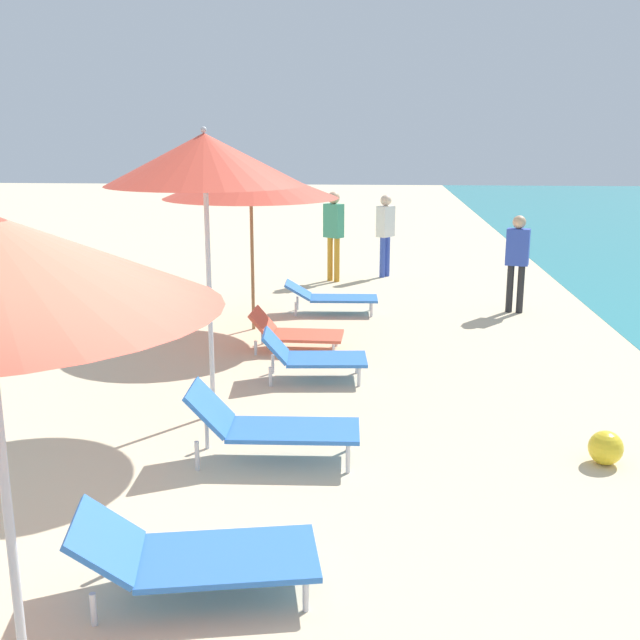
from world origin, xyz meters
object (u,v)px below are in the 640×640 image
umbrella_farthest (251,181)px  lounger_farthest_inland (294,332)px  person_walking_far (517,255)px  lounger_second_shoreside (312,356)px  lounger_nearest_shoreside (193,553)px  lounger_second_inland (269,424)px  beach_ball (606,448)px  lounger_farthest_shoreside (330,296)px  person_walking_near (385,227)px  umbrella_second (205,160)px  person_walking_mid (334,227)px

umbrella_farthest → lounger_farthest_inland: 2.36m
person_walking_far → lounger_farthest_inland: bearing=142.4°
lounger_second_shoreside → person_walking_far: person_walking_far is taller
lounger_nearest_shoreside → lounger_second_shoreside: bearing=74.3°
lounger_second_inland → beach_ball: size_ratio=5.03×
lounger_farthest_shoreside → beach_ball: size_ratio=4.98×
lounger_farthest_shoreside → umbrella_farthest: bearing=-137.0°
umbrella_farthest → person_walking_near: (2.00, 4.45, -1.20)m
lounger_farthest_inland → beach_ball: lounger_farthest_inland is taller
umbrella_second → umbrella_farthest: bearing=92.4°
umbrella_second → beach_ball: size_ratio=9.58×
umbrella_second → person_walking_near: bearing=77.1°
lounger_second_inland → person_walking_near: bearing=80.9°
lounger_nearest_shoreside → umbrella_farthest: umbrella_farthest is taller
lounger_nearest_shoreside → lounger_second_inland: bearing=73.7°
lounger_second_shoreside → person_walking_far: 4.86m
lounger_second_shoreside → umbrella_second: bearing=-130.9°
lounger_farthest_inland → beach_ball: size_ratio=4.06×
lounger_farthest_inland → person_walking_near: bearing=78.4°
lounger_nearest_shoreside → person_walking_near: bearing=72.6°
person_walking_mid → person_walking_far: 4.00m
lounger_farthest_inland → beach_ball: 4.67m
beach_ball → lounger_farthest_inland: bearing=132.7°
person_walking_mid → lounger_farthest_inland: bearing=31.8°
lounger_second_shoreside → beach_ball: size_ratio=4.15×
umbrella_second → lounger_farthest_shoreside: bearing=78.8°
lounger_nearest_shoreside → person_walking_near: person_walking_near is taller
lounger_farthest_inland → person_walking_mid: (0.25, 5.00, 0.83)m
lounger_nearest_shoreside → beach_ball: (3.20, 2.21, -0.13)m
lounger_second_shoreside → lounger_second_inland: lounger_second_inland is taller
umbrella_farthest → lounger_nearest_shoreside: bearing=-84.1°
lounger_farthest_shoreside → person_walking_mid: (-0.11, 2.78, 0.80)m
person_walking_mid → beach_ball: bearing=53.7°
umbrella_farthest → lounger_second_inland: bearing=-79.1°
lounger_nearest_shoreside → lounger_farthest_shoreside: bearing=76.4°
lounger_nearest_shoreside → umbrella_second: (-0.54, 3.14, 2.35)m
lounger_nearest_shoreside → person_walking_far: size_ratio=1.02×
lounger_second_inland → person_walking_far: bearing=60.0°
beach_ball → umbrella_second: bearing=166.0°
umbrella_second → lounger_farthest_shoreside: size_ratio=1.92×
lounger_second_inland → lounger_farthest_shoreside: lounger_second_inland is taller
person_walking_near → lounger_second_shoreside: bearing=-61.8°
lounger_nearest_shoreside → beach_ball: lounger_nearest_shoreside is taller
lounger_second_shoreside → lounger_farthest_shoreside: lounger_second_shoreside is taller
lounger_second_shoreside → lounger_farthest_shoreside: 3.46m
lounger_second_inland → umbrella_farthest: (-0.90, 4.68, 1.87)m
lounger_farthest_shoreside → person_walking_near: size_ratio=0.92×
beach_ball → lounger_nearest_shoreside: bearing=-145.5°
lounger_second_inland → lounger_farthest_shoreside: (0.19, 5.79, -0.06)m
lounger_nearest_shoreside → person_walking_near: size_ratio=0.98×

